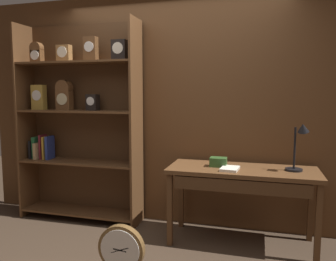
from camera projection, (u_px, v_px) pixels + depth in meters
The scene contains 7 objects.
back_wood_panel at pixel (175, 110), 3.77m from camera, with size 4.80×0.05×2.60m, color brown.
bookshelf at pixel (77, 120), 3.90m from camera, with size 1.46×0.36×2.29m.
workbench at pixel (242, 178), 3.24m from camera, with size 1.44×0.58×0.76m.
desk_lamp at pixel (299, 144), 3.09m from camera, with size 0.21×0.21×0.47m.
toolbox_small at pixel (218, 162), 3.32m from camera, with size 0.16×0.12×0.09m, color #2D5123.
open_repair_manual at pixel (230, 169), 3.18m from camera, with size 0.16×0.22×0.03m, color silver.
round_clock_large at pixel (121, 250), 2.70m from camera, with size 0.39×0.11×0.43m.
Camera 1 is at (0.95, -2.34, 1.50)m, focal length 35.51 mm.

